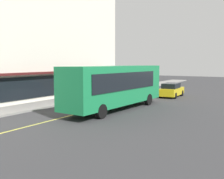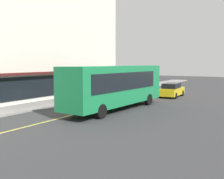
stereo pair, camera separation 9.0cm
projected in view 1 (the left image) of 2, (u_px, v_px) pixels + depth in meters
name	position (u px, v px, depth m)	size (l,w,h in m)	color
ground	(85.00, 112.00, 20.46)	(120.00, 120.00, 0.00)	#38383A
sidewalk	(38.00, 105.00, 23.14)	(80.00, 3.09, 0.15)	gray
lane_centre_stripe	(85.00, 112.00, 20.46)	(36.00, 0.16, 0.01)	#D8D14C
storefront_building	(20.00, 24.00, 28.69)	(24.16, 10.17, 15.88)	silver
bus	(116.00, 85.00, 21.29)	(11.23, 3.03, 3.50)	#197F47
traffic_light	(86.00, 75.00, 27.28)	(0.30, 0.52, 3.20)	#2D2D33
car_silver	(90.00, 95.00, 25.13)	(4.35, 1.96, 1.52)	#B7BABF
car_yellow	(171.00, 90.00, 29.50)	(4.38, 2.03, 1.52)	yellow
pedestrian_at_corner	(103.00, 83.00, 33.26)	(0.34, 0.34, 1.81)	black
pedestrian_mid_block	(72.00, 88.00, 26.58)	(0.34, 0.34, 1.79)	black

